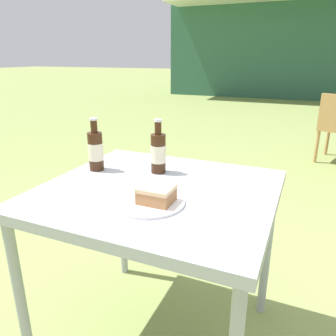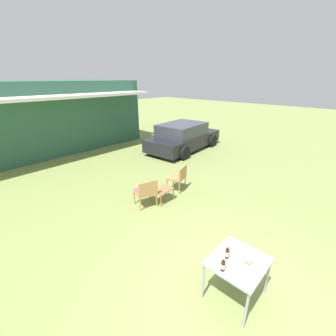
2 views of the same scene
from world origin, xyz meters
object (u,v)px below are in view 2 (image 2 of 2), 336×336
(cake_on_plate, at_px, (248,262))
(wicker_chair_cushioned, at_px, (146,191))
(wicker_chair_plain, at_px, (179,176))
(garden_side_table, at_px, (163,190))
(cola_bottle_near, at_px, (227,253))
(parked_car, at_px, (183,137))
(cola_bottle_far, at_px, (223,266))
(patio_table, at_px, (238,264))

(cake_on_plate, bearing_deg, wicker_chair_cushioned, 75.33)
(wicker_chair_cushioned, xyz_separation_m, wicker_chair_plain, (1.40, -0.02, 0.00))
(garden_side_table, distance_m, cola_bottle_near, 3.31)
(parked_car, bearing_deg, wicker_chair_plain, -147.36)
(wicker_chair_plain, xyz_separation_m, cola_bottle_far, (-2.66, -3.12, 0.35))
(parked_car, relative_size, wicker_chair_plain, 5.32)
(patio_table, bearing_deg, wicker_chair_plain, 54.07)
(parked_car, bearing_deg, patio_table, -139.52)
(wicker_chair_cushioned, relative_size, cake_on_plate, 3.21)
(parked_car, xyz_separation_m, cola_bottle_near, (-5.98, -5.77, 0.19))
(parked_car, distance_m, cake_on_plate, 8.44)
(wicker_chair_plain, bearing_deg, parked_car, -159.92)
(cola_bottle_near, xyz_separation_m, cola_bottle_far, (-0.27, -0.08, 0.00))
(patio_table, distance_m, cake_on_plate, 0.17)
(cake_on_plate, height_order, cola_bottle_far, cola_bottle_far)
(wicker_chair_plain, xyz_separation_m, cola_bottle_near, (-2.39, -3.04, 0.35))
(parked_car, xyz_separation_m, patio_table, (-5.91, -5.93, 0.03))
(parked_car, xyz_separation_m, cola_bottle_far, (-6.25, -5.85, 0.19))
(parked_car, distance_m, wicker_chair_cushioned, 5.68)
(wicker_chair_plain, bearing_deg, garden_side_table, -8.24)
(patio_table, distance_m, cola_bottle_near, 0.24)
(wicker_chair_cushioned, bearing_deg, cake_on_plate, 92.41)
(patio_table, relative_size, cake_on_plate, 3.43)
(cake_on_plate, bearing_deg, cola_bottle_far, 149.98)
(parked_car, relative_size, wicker_chair_cushioned, 5.32)
(wicker_chair_cushioned, height_order, cola_bottle_far, cola_bottle_far)
(wicker_chair_cushioned, distance_m, cola_bottle_near, 3.23)
(cake_on_plate, relative_size, cola_bottle_near, 1.10)
(cake_on_plate, xyz_separation_m, cola_bottle_far, (-0.38, 0.22, 0.07))
(garden_side_table, xyz_separation_m, patio_table, (-1.45, -3.06, 0.33))
(patio_table, bearing_deg, cola_bottle_near, 114.09)
(wicker_chair_cushioned, relative_size, wicker_chair_plain, 1.00)
(parked_car, bearing_deg, wicker_chair_cushioned, -156.10)
(parked_car, height_order, cake_on_plate, parked_car)
(wicker_chair_plain, height_order, cola_bottle_near, cola_bottle_near)
(garden_side_table, height_order, patio_table, patio_table)
(cola_bottle_near, distance_m, cola_bottle_far, 0.28)
(cola_bottle_near, relative_size, cola_bottle_far, 1.00)
(wicker_chair_cushioned, relative_size, cola_bottle_far, 3.52)
(wicker_chair_cushioned, xyz_separation_m, cake_on_plate, (-0.88, -3.36, 0.29))
(wicker_chair_plain, bearing_deg, wicker_chair_cushioned, -18.03)
(wicker_chair_plain, distance_m, cola_bottle_near, 3.88)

